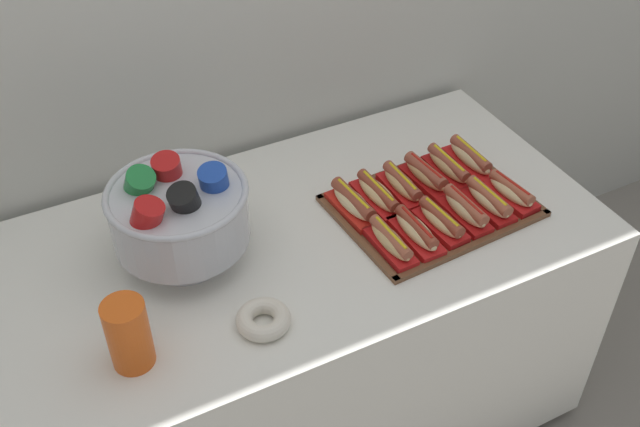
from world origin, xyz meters
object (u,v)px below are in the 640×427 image
object	(u,v)px
hot_dog_3	(465,210)
hot_dog_7	(378,195)
hot_dog_0	(391,242)
hot_dog_5	(511,192)
serving_tray	(432,206)
hot_dog_4	(488,201)
hot_dog_6	(353,203)
hot_dog_8	(402,185)
hot_dog_2	(441,221)
hot_dog_9	(425,175)
buffet_table	(301,331)
hot_dog_10	(448,167)
hot_dog_11	(470,158)
cup_stack	(128,334)
punch_bowl	(178,213)
donut	(263,319)
hot_dog_1	(416,231)

from	to	relation	value
hot_dog_3	hot_dog_7	distance (m)	0.22
hot_dog_0	hot_dog_5	distance (m)	0.38
serving_tray	hot_dog_4	world-z (taller)	hot_dog_4
hot_dog_6	hot_dog_3	bearing A→B (deg)	-32.74
hot_dog_4	hot_dog_8	world-z (taller)	hot_dog_4
hot_dog_2	hot_dog_9	world-z (taller)	hot_dog_9
hot_dog_0	hot_dog_6	xyz separation A→B (m)	(-0.01, 0.16, 0.00)
hot_dog_0	hot_dog_4	xyz separation A→B (m)	(0.30, 0.02, 0.00)
buffet_table	hot_dog_6	world-z (taller)	hot_dog_6
buffet_table	hot_dog_10	xyz separation A→B (m)	(0.46, 0.03, 0.40)
hot_dog_9	hot_dog_7	bearing A→B (deg)	-176.49
hot_dog_8	hot_dog_10	distance (m)	0.15
hot_dog_11	hot_dog_9	bearing A→B (deg)	-176.49
buffet_table	hot_dog_3	bearing A→B (deg)	-20.25
serving_tray	hot_dog_7	distance (m)	0.14
buffet_table	cup_stack	bearing A→B (deg)	-157.36
hot_dog_0	hot_dog_5	size ratio (longest dim) A/B	1.04
hot_dog_8	punch_bowl	size ratio (longest dim) A/B	0.51
buffet_table	hot_dog_4	size ratio (longest dim) A/B	9.12
hot_dog_4	buffet_table	bearing A→B (deg)	163.32
punch_bowl	donut	size ratio (longest dim) A/B	2.70
serving_tray	hot_dog_9	bearing A→B (deg)	69.07
hot_dog_8	cup_stack	size ratio (longest dim) A/B	1.00
buffet_table	hot_dog_11	xyz separation A→B (m)	(0.53, 0.03, 0.40)
hot_dog_6	cup_stack	xyz separation A→B (m)	(-0.63, -0.20, 0.05)
hot_dog_0	donut	world-z (taller)	hot_dog_0
hot_dog_2	donut	world-z (taller)	hot_dog_2
hot_dog_3	hot_dog_4	xyz separation A→B (m)	(0.07, 0.00, -0.00)
hot_dog_4	hot_dog_10	distance (m)	0.17
serving_tray	hot_dog_11	distance (m)	0.21
hot_dog_3	hot_dog_6	distance (m)	0.28
hot_dog_11	donut	distance (m)	0.77
hot_dog_1	hot_dog_4	size ratio (longest dim) A/B	1.05
hot_dog_5	punch_bowl	size ratio (longest dim) A/B	0.50
buffet_table	donut	world-z (taller)	donut
hot_dog_1	donut	bearing A→B (deg)	-169.87
buffet_table	hot_dog_9	distance (m)	0.55
hot_dog_1	hot_dog_8	size ratio (longest dim) A/B	1.06
buffet_table	hot_dog_8	bearing A→B (deg)	2.97
buffet_table	hot_dog_3	size ratio (longest dim) A/B	9.18
hot_dog_11	cup_stack	world-z (taller)	cup_stack
donut	hot_dog_7	bearing A→B (deg)	29.61
hot_dog_2	hot_dog_10	size ratio (longest dim) A/B	0.94
hot_dog_10	punch_bowl	distance (m)	0.74
buffet_table	hot_dog_11	bearing A→B (deg)	3.20
cup_stack	hot_dog_11	bearing A→B (deg)	12.74
hot_dog_9	hot_dog_11	size ratio (longest dim) A/B	0.95
hot_dog_11	hot_dog_2	bearing A→B (deg)	-140.24
hot_dog_10	hot_dog_3	bearing A→B (deg)	-110.93
hot_dog_9	hot_dog_8	bearing A→B (deg)	-176.49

